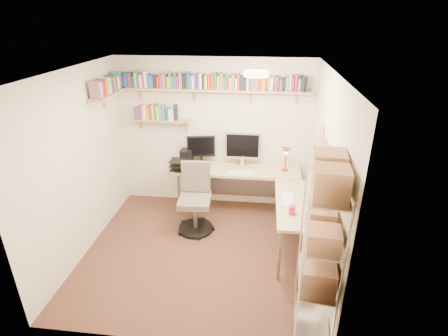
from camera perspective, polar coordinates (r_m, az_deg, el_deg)
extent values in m
plane|color=#44251D|center=(5.12, -3.96, -13.44)|extent=(3.20, 3.20, 0.00)
cube|color=beige|center=(5.85, -1.66, 5.49)|extent=(3.20, 0.04, 2.50)
cube|color=beige|center=(5.02, -22.66, 0.30)|extent=(0.04, 3.00, 2.50)
cube|color=beige|center=(4.47, 16.20, -1.63)|extent=(0.04, 3.00, 2.50)
cube|color=beige|center=(3.21, -9.51, -11.86)|extent=(3.20, 0.04, 2.50)
cube|color=silver|center=(4.11, -4.98, 15.39)|extent=(3.20, 3.00, 0.04)
cube|color=silver|center=(4.86, 15.57, 4.38)|extent=(0.01, 0.30, 0.42)
cube|color=white|center=(4.50, 16.17, 2.07)|extent=(0.01, 0.28, 0.38)
cylinder|color=#FFEAC6|center=(4.23, 5.26, 15.09)|extent=(0.30, 0.30, 0.06)
cube|color=tan|center=(5.53, -1.94, 12.66)|extent=(3.05, 0.25, 0.03)
cube|color=tan|center=(5.55, -18.21, 11.54)|extent=(0.25, 1.00, 0.03)
cube|color=tan|center=(5.86, -10.16, 7.72)|extent=(0.95, 0.20, 0.02)
cube|color=tan|center=(5.90, -13.71, 12.05)|extent=(0.03, 0.20, 0.20)
cube|color=tan|center=(5.66, -4.91, 12.13)|extent=(0.03, 0.20, 0.20)
cube|color=tan|center=(5.55, 4.44, 11.91)|extent=(0.03, 0.20, 0.20)
cube|color=tan|center=(5.57, 11.81, 11.52)|extent=(0.03, 0.20, 0.20)
cube|color=#7D645B|center=(5.90, -16.57, 13.57)|extent=(0.03, 0.11, 0.20)
cube|color=black|center=(5.89, -16.26, 13.71)|extent=(0.03, 0.12, 0.22)
cube|color=#7B207B|center=(5.88, -15.92, 13.47)|extent=(0.03, 0.13, 0.17)
cube|color=#1B4F8B|center=(5.86, -15.56, 13.70)|extent=(0.04, 0.15, 0.21)
cube|color=red|center=(5.84, -15.11, 13.69)|extent=(0.03, 0.12, 0.21)
cube|color=#1B4F8B|center=(5.83, -14.81, 13.78)|extent=(0.02, 0.12, 0.23)
cube|color=#1B4F8B|center=(5.82, -14.46, 13.53)|extent=(0.02, 0.12, 0.17)
cube|color=gold|center=(5.80, -14.07, 13.80)|extent=(0.04, 0.15, 0.22)
cube|color=#1B4F8B|center=(5.79, -13.68, 13.63)|extent=(0.02, 0.15, 0.19)
cube|color=silver|center=(5.78, -13.31, 13.69)|extent=(0.04, 0.12, 0.19)
cube|color=#7B207B|center=(5.76, -12.93, 13.92)|extent=(0.03, 0.12, 0.24)
cube|color=silver|center=(5.75, -12.56, 13.98)|extent=(0.04, 0.13, 0.25)
cube|color=#1B4F8B|center=(5.73, -12.10, 13.82)|extent=(0.03, 0.12, 0.21)
cube|color=teal|center=(5.73, -11.78, 13.68)|extent=(0.02, 0.13, 0.18)
cube|color=#1B4F8B|center=(5.72, -11.52, 13.77)|extent=(0.02, 0.12, 0.20)
cube|color=black|center=(5.71, -11.15, 13.67)|extent=(0.04, 0.12, 0.18)
cube|color=red|center=(5.69, -10.63, 13.65)|extent=(0.04, 0.12, 0.17)
cube|color=#7B207B|center=(5.68, -10.11, 13.76)|extent=(0.04, 0.15, 0.19)
cube|color=#B2CD26|center=(5.66, -9.70, 13.83)|extent=(0.02, 0.12, 0.20)
cube|color=#7B207B|center=(5.65, -9.35, 13.84)|extent=(0.02, 0.12, 0.20)
cube|color=#B2CD26|center=(5.65, -8.95, 13.69)|extent=(0.03, 0.15, 0.17)
cube|color=#7D645B|center=(5.63, -8.68, 14.05)|extent=(0.02, 0.12, 0.25)
cube|color=#1B4F8B|center=(5.63, -8.27, 13.74)|extent=(0.04, 0.12, 0.18)
cube|color=#226739|center=(5.61, -7.86, 13.98)|extent=(0.03, 0.11, 0.23)
cube|color=#7B207B|center=(5.61, -7.49, 13.76)|extent=(0.02, 0.14, 0.18)
cube|color=#7D645B|center=(5.59, -7.04, 13.98)|extent=(0.04, 0.11, 0.23)
cube|color=black|center=(5.58, -6.53, 13.97)|extent=(0.03, 0.11, 0.22)
cube|color=black|center=(5.57, -6.09, 13.97)|extent=(0.04, 0.14, 0.22)
cube|color=#1B4F8B|center=(5.56, -5.70, 14.09)|extent=(0.03, 0.15, 0.25)
cube|color=teal|center=(5.56, -5.38, 13.81)|extent=(0.02, 0.12, 0.19)
cube|color=silver|center=(5.56, -5.00, 13.83)|extent=(0.02, 0.14, 0.20)
cube|color=#7B207B|center=(5.55, -4.62, 13.88)|extent=(0.03, 0.13, 0.21)
cube|color=#1B4F8B|center=(5.54, -4.17, 13.97)|extent=(0.03, 0.13, 0.22)
cube|color=silver|center=(5.53, -3.77, 14.01)|extent=(0.03, 0.13, 0.23)
cube|color=black|center=(5.52, -3.32, 13.91)|extent=(0.02, 0.13, 0.21)
cube|color=#B2CD26|center=(5.52, -2.91, 13.88)|extent=(0.04, 0.14, 0.21)
cube|color=red|center=(5.51, -2.38, 13.85)|extent=(0.04, 0.11, 0.20)
cube|color=red|center=(5.50, -1.83, 13.91)|extent=(0.04, 0.12, 0.21)
cube|color=#226739|center=(5.49, -1.36, 14.02)|extent=(0.03, 0.13, 0.24)
cube|color=gold|center=(5.49, -0.87, 13.78)|extent=(0.04, 0.14, 0.19)
cube|color=#7D645B|center=(5.48, -0.38, 14.06)|extent=(0.04, 0.12, 0.25)
cube|color=teal|center=(5.48, 0.01, 13.70)|extent=(0.03, 0.11, 0.18)
cube|color=#226739|center=(5.48, 0.35, 13.89)|extent=(0.03, 0.14, 0.22)
cube|color=red|center=(5.48, 0.68, 13.66)|extent=(0.03, 0.12, 0.18)
cube|color=#B2CD26|center=(5.47, 1.11, 13.67)|extent=(0.04, 0.14, 0.18)
cube|color=#7D645B|center=(5.46, 1.59, 13.91)|extent=(0.04, 0.13, 0.23)
cube|color=silver|center=(5.46, 2.08, 13.60)|extent=(0.03, 0.15, 0.17)
cube|color=red|center=(5.46, 2.45, 13.90)|extent=(0.03, 0.15, 0.23)
cube|color=black|center=(5.46, 2.93, 13.74)|extent=(0.04, 0.15, 0.20)
cube|color=black|center=(5.46, 3.44, 13.58)|extent=(0.04, 0.13, 0.18)
cube|color=silver|center=(5.45, 3.91, 13.57)|extent=(0.03, 0.12, 0.18)
cube|color=#7B207B|center=(5.45, 4.31, 13.55)|extent=(0.03, 0.12, 0.18)
cube|color=teal|center=(5.44, 4.77, 13.81)|extent=(0.04, 0.13, 0.23)
cube|color=#7D645B|center=(5.45, 5.25, 13.68)|extent=(0.04, 0.11, 0.21)
cube|color=red|center=(5.45, 5.72, 13.46)|extent=(0.02, 0.12, 0.17)
cube|color=red|center=(5.45, 6.11, 13.54)|extent=(0.03, 0.13, 0.19)
cube|color=gold|center=(5.44, 6.54, 13.68)|extent=(0.04, 0.15, 0.22)
cube|color=red|center=(5.44, 7.00, 13.57)|extent=(0.03, 0.12, 0.20)
cube|color=#B2CD26|center=(5.44, 7.41, 13.61)|extent=(0.02, 0.13, 0.21)
cube|color=silver|center=(5.45, 7.80, 13.42)|extent=(0.04, 0.12, 0.18)
cube|color=red|center=(5.44, 8.35, 13.56)|extent=(0.04, 0.14, 0.21)
cube|color=#1B4F8B|center=(5.45, 8.75, 13.53)|extent=(0.02, 0.12, 0.21)
cube|color=red|center=(5.45, 9.22, 13.31)|extent=(0.04, 0.13, 0.17)
cube|color=black|center=(5.45, 9.68, 13.37)|extent=(0.03, 0.14, 0.19)
cube|color=teal|center=(5.45, 10.24, 13.43)|extent=(0.04, 0.14, 0.21)
cube|color=silver|center=(5.45, 10.72, 13.52)|extent=(0.03, 0.11, 0.23)
cube|color=red|center=(5.46, 11.12, 13.30)|extent=(0.03, 0.15, 0.20)
cube|color=#7B207B|center=(5.46, 11.65, 13.48)|extent=(0.04, 0.11, 0.24)
cube|color=#7D645B|center=(5.47, 12.17, 13.14)|extent=(0.04, 0.12, 0.18)
cube|color=black|center=(5.47, 12.74, 13.32)|extent=(0.04, 0.13, 0.22)
cube|color=black|center=(5.48, 13.27, 13.14)|extent=(0.04, 0.15, 0.19)
cube|color=#7D645B|center=(5.14, -20.35, 11.88)|extent=(0.15, 0.03, 0.24)
cube|color=red|center=(5.18, -20.13, 11.88)|extent=(0.12, 0.04, 0.22)
cube|color=silver|center=(5.22, -19.90, 11.89)|extent=(0.11, 0.03, 0.20)
cube|color=#7B207B|center=(5.25, -19.72, 12.16)|extent=(0.13, 0.04, 0.23)
cube|color=red|center=(5.30, -19.48, 12.03)|extent=(0.14, 0.02, 0.19)
cube|color=red|center=(5.33, -19.32, 12.33)|extent=(0.13, 0.04, 0.23)
cube|color=gold|center=(5.37, -19.11, 12.41)|extent=(0.14, 0.04, 0.22)
cube|color=#7D645B|center=(5.42, -18.88, 12.43)|extent=(0.13, 0.04, 0.20)
cube|color=silver|center=(5.45, -18.70, 12.65)|extent=(0.13, 0.03, 0.22)
cube|color=#1B4F8B|center=(5.49, -18.53, 12.62)|extent=(0.12, 0.02, 0.20)
cube|color=red|center=(5.53, -18.36, 12.73)|extent=(0.11, 0.03, 0.20)
cube|color=#1B4F8B|center=(5.56, -18.19, 12.65)|extent=(0.15, 0.03, 0.17)
cube|color=#B2CD26|center=(5.60, -18.02, 12.82)|extent=(0.12, 0.04, 0.19)
cube|color=#226739|center=(5.64, -17.84, 13.17)|extent=(0.12, 0.04, 0.24)
cube|color=red|center=(5.68, -17.63, 13.07)|extent=(0.12, 0.03, 0.20)
cube|color=silver|center=(5.72, -17.46, 13.11)|extent=(0.15, 0.04, 0.19)
cube|color=#7B207B|center=(5.76, -17.29, 13.22)|extent=(0.12, 0.03, 0.19)
cube|color=teal|center=(5.80, -17.15, 13.58)|extent=(0.14, 0.03, 0.25)
cube|color=#226739|center=(5.84, -16.96, 13.48)|extent=(0.11, 0.02, 0.21)
cube|color=teal|center=(5.87, -16.83, 13.64)|extent=(0.14, 0.04, 0.23)
cube|color=#226739|center=(5.96, -14.05, 8.70)|extent=(0.04, 0.14, 0.18)
cube|color=#7B207B|center=(5.95, -13.70, 8.75)|extent=(0.03, 0.14, 0.19)
cube|color=#7B207B|center=(5.93, -13.38, 8.91)|extent=(0.03, 0.14, 0.23)
cube|color=silver|center=(5.92, -12.99, 8.89)|extent=(0.03, 0.11, 0.22)
cube|color=silver|center=(5.90, -12.61, 8.99)|extent=(0.03, 0.15, 0.24)
cube|color=gold|center=(5.89, -12.20, 8.70)|extent=(0.03, 0.14, 0.18)
cube|color=red|center=(5.88, -11.86, 8.97)|extent=(0.04, 0.14, 0.24)
cube|color=#B2CD26|center=(5.86, -11.41, 8.98)|extent=(0.04, 0.13, 0.24)
cube|color=#226739|center=(5.85, -11.01, 9.01)|extent=(0.03, 0.14, 0.25)
cube|color=#B2CD26|center=(5.84, -10.61, 8.92)|extent=(0.04, 0.15, 0.23)
cube|color=#7D645B|center=(5.82, -10.19, 8.92)|extent=(0.04, 0.13, 0.23)
cube|color=teal|center=(5.81, -9.72, 8.98)|extent=(0.04, 0.13, 0.24)
cube|color=#1B4F8B|center=(5.80, -9.22, 8.69)|extent=(0.03, 0.12, 0.18)
cube|color=silver|center=(5.79, -8.73, 8.67)|extent=(0.04, 0.12, 0.18)
cube|color=silver|center=(5.78, -8.31, 8.68)|extent=(0.03, 0.12, 0.18)
cube|color=black|center=(5.76, -7.87, 9.00)|extent=(0.04, 0.12, 0.25)
cube|color=#D1C388|center=(5.72, 2.35, -0.22)|extent=(2.01, 0.63, 0.04)
cube|color=#D1C388|center=(4.82, 12.25, -5.73)|extent=(0.63, 1.37, 0.04)
cylinder|color=gray|center=(5.80, -7.35, -4.35)|extent=(0.04, 0.04, 0.74)
cylinder|color=gray|center=(6.26, -6.23, -2.07)|extent=(0.04, 0.04, 0.74)
cylinder|color=gray|center=(6.17, 13.44, -3.04)|extent=(0.04, 0.04, 0.74)
cylinder|color=gray|center=(4.49, 9.00, -13.96)|extent=(0.04, 0.04, 0.74)
cylinder|color=gray|center=(4.55, 15.85, -14.09)|extent=(0.04, 0.04, 0.74)
cube|color=gray|center=(6.11, 2.50, -2.05)|extent=(1.90, 0.02, 0.58)
cube|color=silver|center=(5.69, 3.05, 3.67)|extent=(0.58, 0.03, 0.44)
cube|color=black|center=(5.67, 3.03, 3.59)|extent=(0.52, 0.00, 0.38)
cube|color=black|center=(5.79, -3.77, 3.55)|extent=(0.46, 0.03, 0.36)
cube|color=black|center=(4.73, 14.34, -1.81)|extent=(0.03, 0.61, 0.40)
cube|color=silver|center=(4.73, 14.09, -1.80)|extent=(0.00, 0.55, 0.34)
cube|color=white|center=(5.53, 2.74, -0.78)|extent=(0.44, 0.14, 0.02)
cube|color=white|center=(4.84, 10.36, -5.05)|extent=(0.14, 0.42, 0.02)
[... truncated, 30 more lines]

